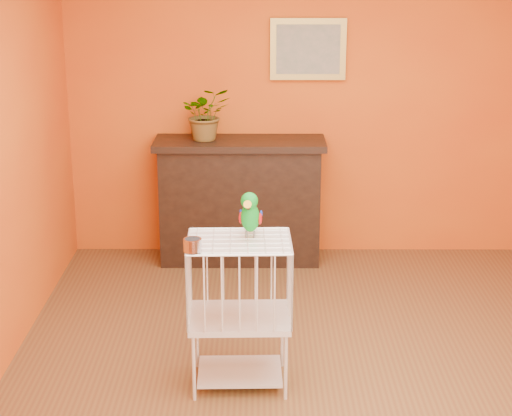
{
  "coord_description": "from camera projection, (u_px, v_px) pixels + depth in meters",
  "views": [
    {
      "loc": [
        -0.4,
        -4.82,
        2.6
      ],
      "look_at": [
        -0.42,
        -0.08,
        1.11
      ],
      "focal_mm": 60.0,
      "sensor_mm": 36.0,
      "label": 1
    }
  ],
  "objects": [
    {
      "name": "parrot",
      "position": [
        250.0,
        214.0,
        4.99
      ],
      "size": [
        0.14,
        0.26,
        0.29
      ],
      "rotation": [
        0.0,
        0.0,
        -0.14
      ],
      "color": "#59544C",
      "rests_on": "birdcage"
    },
    {
      "name": "framed_picture",
      "position": [
        308.0,
        49.0,
        6.97
      ],
      "size": [
        0.62,
        0.04,
        0.5
      ],
      "color": "#AF923E",
      "rests_on": "room_shell"
    },
    {
      "name": "console_cabinet",
      "position": [
        240.0,
        201.0,
        7.14
      ],
      "size": [
        1.4,
        0.5,
        1.04
      ],
      "color": "black",
      "rests_on": "ground"
    },
    {
      "name": "ground",
      "position": [
        322.0,
        373.0,
        5.38
      ],
      "size": [
        4.5,
        4.5,
        0.0
      ],
      "primitive_type": "plane",
      "color": "brown",
      "rests_on": "ground"
    },
    {
      "name": "birdcage",
      "position": [
        240.0,
        311.0,
        5.12
      ],
      "size": [
        0.61,
        0.48,
        0.92
      ],
      "rotation": [
        0.0,
        0.0,
        0.03
      ],
      "color": "silver",
      "rests_on": "ground"
    },
    {
      "name": "potted_plant",
      "position": [
        206.0,
        118.0,
        6.99
      ],
      "size": [
        0.48,
        0.51,
        0.34
      ],
      "primitive_type": "imported",
      "rotation": [
        0.0,
        0.0,
        0.23
      ],
      "color": "#26722D",
      "rests_on": "console_cabinet"
    },
    {
      "name": "feed_cup",
      "position": [
        193.0,
        245.0,
        4.79
      ],
      "size": [
        0.1,
        0.1,
        0.07
      ],
      "primitive_type": "cylinder",
      "color": "silver",
      "rests_on": "birdcage"
    },
    {
      "name": "room_shell",
      "position": [
        329.0,
        126.0,
        4.9
      ],
      "size": [
        4.5,
        4.5,
        4.5
      ],
      "color": "#D55D14",
      "rests_on": "ground"
    }
  ]
}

